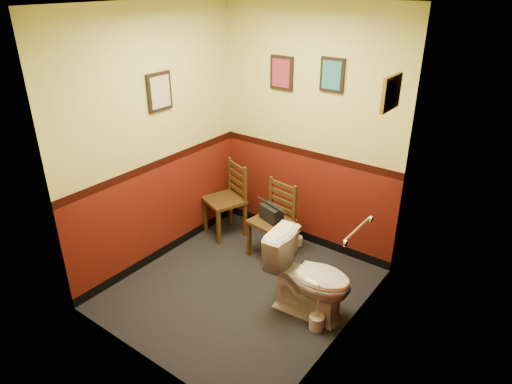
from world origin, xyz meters
TOP-DOWN VIEW (x-y plane):
  - floor at (0.00, 0.00)m, footprint 2.20×2.40m
  - ceiling at (0.00, 0.00)m, footprint 2.20×2.40m
  - wall_back at (0.00, 1.20)m, footprint 2.20×0.00m
  - wall_front at (0.00, -1.20)m, footprint 2.20×0.00m
  - wall_left at (-1.10, 0.00)m, footprint 0.00×2.40m
  - wall_right at (1.10, 0.00)m, footprint 0.00×2.40m
  - grab_bar at (1.07, 0.25)m, footprint 0.05×0.56m
  - framed_print_back_a at (-0.35, 1.18)m, footprint 0.28×0.04m
  - framed_print_back_b at (0.25, 1.18)m, footprint 0.26×0.04m
  - framed_print_left at (-1.08, 0.10)m, footprint 0.04×0.30m
  - framed_print_right at (1.08, 0.60)m, footprint 0.04×0.34m
  - toilet at (0.72, 0.11)m, footprint 0.84×0.52m
  - toilet_brush at (0.90, -0.05)m, footprint 0.14×0.14m
  - chair_left at (-0.84, 0.79)m, footprint 0.54×0.54m
  - chair_right at (-0.11, 0.72)m, footprint 0.46×0.46m
  - handbag at (-0.11, 0.68)m, footprint 0.30×0.21m
  - tp_stack at (-0.05, 1.05)m, footprint 0.24×0.15m

SIDE VIEW (x-z plane):
  - floor at x=0.00m, z-range 0.00..0.00m
  - toilet_brush at x=0.90m, z-range -0.16..0.32m
  - tp_stack at x=-0.05m, z-range -0.03..0.29m
  - toilet at x=0.72m, z-range 0.00..0.79m
  - chair_right at x=-0.11m, z-range 0.00..0.87m
  - chair_left at x=-0.84m, z-range 0.00..0.90m
  - handbag at x=-0.11m, z-range 0.44..0.64m
  - grab_bar at x=1.07m, z-range 0.92..0.98m
  - wall_back at x=0.00m, z-range 0.00..2.70m
  - wall_front at x=0.00m, z-range 0.00..2.70m
  - wall_left at x=-1.10m, z-range 0.00..2.70m
  - wall_right at x=1.10m, z-range 0.00..2.70m
  - framed_print_left at x=-1.08m, z-range 1.66..2.04m
  - framed_print_back_a at x=-0.35m, z-range 1.77..2.13m
  - framed_print_back_b at x=0.25m, z-range 1.83..2.17m
  - framed_print_right at x=1.08m, z-range 1.91..2.19m
  - ceiling at x=0.00m, z-range 2.70..2.70m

